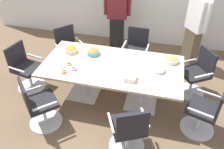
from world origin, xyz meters
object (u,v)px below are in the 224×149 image
at_px(office_chair_6, 196,75).
at_px(donut_platter, 67,68).
at_px(office_chair_2, 26,70).
at_px(office_chair_4, 129,131).
at_px(office_chair_1, 69,50).
at_px(person_standing_1, 195,26).
at_px(snack_bowl_pretzels, 93,52).
at_px(snack_bowl_chips_orange, 71,49).
at_px(office_chair_3, 39,106).
at_px(person_standing_0, 117,14).
at_px(plate_stack, 158,70).
at_px(conference_table, 112,71).
at_px(office_chair_0, 136,52).
at_px(snack_bowl_cookies, 171,60).
at_px(napkin_pile, 130,78).

distance_m(office_chair_6, donut_platter, 2.36).
xyz_separation_m(office_chair_2, office_chair_4, (2.21, -0.99, 0.00)).
relative_size(office_chair_1, donut_platter, 2.76).
bearing_deg(donut_platter, person_standing_1, 41.85).
bearing_deg(snack_bowl_pretzels, snack_bowl_chips_orange, -177.51).
distance_m(office_chair_1, office_chair_3, 1.72).
bearing_deg(office_chair_1, person_standing_0, 178.90).
bearing_deg(snack_bowl_chips_orange, plate_stack, -7.71).
distance_m(office_chair_3, office_chair_4, 1.48).
xyz_separation_m(office_chair_6, person_standing_1, (-0.08, 1.03, 0.52)).
distance_m(office_chair_1, snack_bowl_chips_orange, 0.77).
bearing_deg(person_standing_0, snack_bowl_chips_orange, 63.46).
height_order(office_chair_3, person_standing_1, person_standing_1).
height_order(office_chair_6, snack_bowl_pretzels, office_chair_6).
bearing_deg(snack_bowl_chips_orange, snack_bowl_pretzels, 2.49).
bearing_deg(snack_bowl_pretzels, conference_table, -31.32).
relative_size(office_chair_0, donut_platter, 2.76).
distance_m(office_chair_4, person_standing_0, 2.96).
bearing_deg(conference_table, person_standing_0, 100.40).
height_order(conference_table, snack_bowl_chips_orange, snack_bowl_chips_orange).
bearing_deg(donut_platter, snack_bowl_pretzels, 62.86).
bearing_deg(office_chair_6, snack_bowl_pretzels, 65.68).
xyz_separation_m(office_chair_2, snack_bowl_cookies, (2.67, 0.42, 0.39)).
distance_m(office_chair_4, snack_bowl_cookies, 1.53).
distance_m(person_standing_1, napkin_pile, 2.16).
xyz_separation_m(office_chair_0, office_chair_6, (1.22, -0.54, 0.00)).
xyz_separation_m(conference_table, office_chair_4, (0.51, -1.05, -0.22)).
height_order(snack_bowl_chips_orange, plate_stack, snack_bowl_chips_orange).
relative_size(office_chair_0, office_chair_4, 1.00).
bearing_deg(snack_bowl_cookies, plate_stack, -118.86).
distance_m(office_chair_2, person_standing_1, 3.54).
height_order(snack_bowl_pretzels, plate_stack, snack_bowl_pretzels).
relative_size(conference_table, office_chair_1, 2.64).
bearing_deg(office_chair_0, napkin_pile, 97.88).
xyz_separation_m(office_chair_6, snack_bowl_chips_orange, (-2.32, -0.32, 0.40)).
bearing_deg(office_chair_6, person_standing_1, -28.65).
distance_m(office_chair_4, snack_bowl_pretzels, 1.65).
relative_size(office_chair_3, plate_stack, 4.26).
relative_size(office_chair_2, snack_bowl_pretzels, 3.98).
bearing_deg(office_chair_1, office_chair_6, 125.68).
bearing_deg(person_standing_0, office_chair_1, 40.51).
bearing_deg(person_standing_1, office_chair_4, 125.57).
xyz_separation_m(person_standing_1, napkin_pile, (-1.01, -1.90, -0.13)).
height_order(office_chair_1, donut_platter, office_chair_1).
bearing_deg(office_chair_0, snack_bowl_pretzels, 54.22).
distance_m(snack_bowl_pretzels, plate_stack, 1.23).
bearing_deg(snack_bowl_cookies, snack_bowl_pretzels, -175.87).
distance_m(office_chair_4, person_standing_1, 2.82).
relative_size(office_chair_0, napkin_pile, 4.97).
distance_m(office_chair_4, plate_stack, 1.16).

